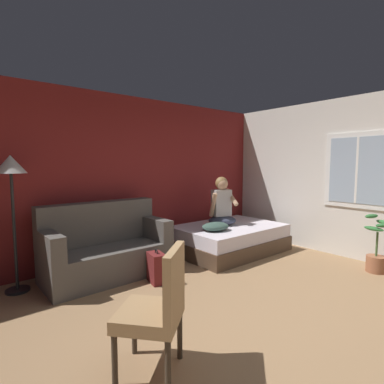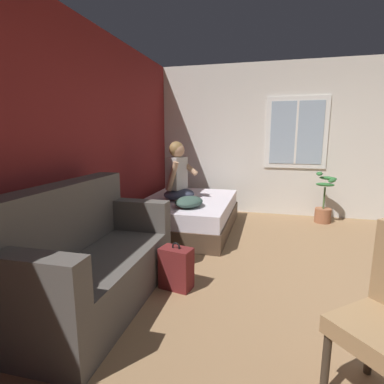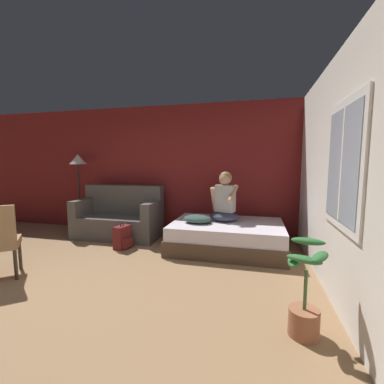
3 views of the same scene
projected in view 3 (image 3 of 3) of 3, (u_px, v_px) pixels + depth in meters
name	position (u px, v px, depth m)	size (l,w,h in m)	color
ground_plane	(63.00, 295.00, 2.94)	(40.00, 40.00, 0.00)	#93704C
wall_back_accent	(157.00, 170.00, 5.61)	(10.88, 0.16, 2.70)	maroon
wall_side_with_window	(371.00, 182.00, 2.07)	(0.19, 7.10, 2.70)	silver
bed	(227.00, 236.00, 4.47)	(1.94, 1.35, 0.48)	#4C3828
couch	(120.00, 217.00, 5.26)	(1.71, 0.84, 1.04)	#514C47
person_seated	(225.00, 201.00, 4.55)	(0.61, 0.56, 0.88)	#383D51
backpack	(123.00, 237.00, 4.54)	(0.28, 0.33, 0.46)	maroon
throw_pillow	(197.00, 219.00, 4.41)	(0.48, 0.36, 0.14)	#385147
cell_phone	(207.00, 223.00, 4.41)	(0.07, 0.14, 0.01)	black
floor_lamp	(78.00, 167.00, 5.60)	(0.36, 0.36, 1.70)	black
potted_plant	(304.00, 303.00, 2.22)	(0.39, 0.37, 0.85)	#995B3D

